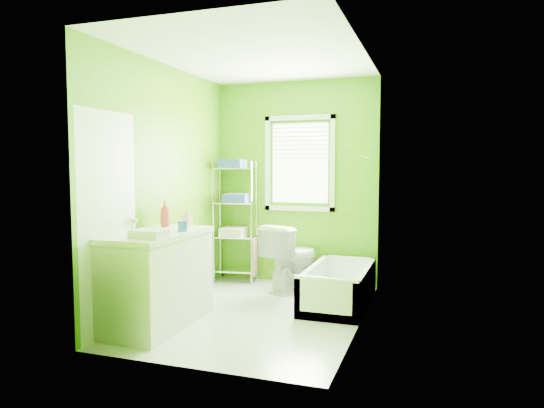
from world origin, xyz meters
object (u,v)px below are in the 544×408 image
(toilet, at_px, (292,257))
(vanity, at_px, (157,276))
(bathtub, at_px, (338,292))
(wire_shelf_unit, at_px, (236,207))

(toilet, height_order, vanity, vanity)
(bathtub, height_order, wire_shelf_unit, wire_shelf_unit)
(wire_shelf_unit, bearing_deg, bathtub, -24.21)
(toilet, xyz_separation_m, wire_shelf_unit, (-0.83, 0.22, 0.57))
(bathtub, xyz_separation_m, toilet, (-0.66, 0.46, 0.27))
(bathtub, relative_size, toilet, 1.67)
(bathtub, bearing_deg, toilet, 145.57)
(bathtub, distance_m, vanity, 1.97)
(bathtub, distance_m, wire_shelf_unit, 1.84)
(bathtub, xyz_separation_m, vanity, (-1.49, -1.24, 0.34))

